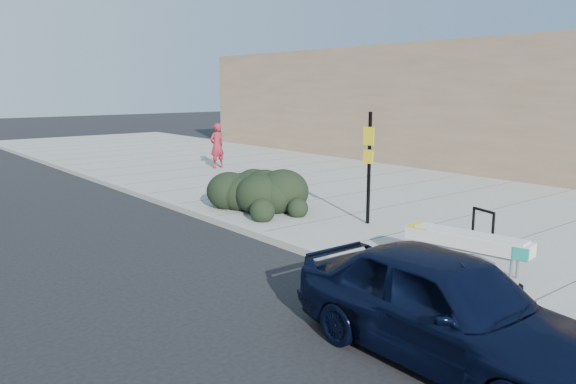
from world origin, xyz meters
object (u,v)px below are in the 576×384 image
(bike_rack, at_px, (483,226))
(pedestrian, at_px, (217,146))
(sedan_navy, at_px, (446,307))
(bench, at_px, (467,241))
(sign_post, at_px, (369,161))

(bike_rack, relative_size, pedestrian, 0.48)
(sedan_navy, bearing_deg, bench, 30.32)
(bench, xyz_separation_m, sign_post, (1.20, 3.51, 0.97))
(sign_post, relative_size, pedestrian, 1.47)
(pedestrian, bearing_deg, sedan_navy, 60.92)
(sedan_navy, distance_m, pedestrian, 16.75)
(sedan_navy, relative_size, pedestrian, 2.32)
(bike_rack, xyz_separation_m, sign_post, (-0.04, 3.06, 0.99))
(bench, height_order, pedestrian, pedestrian)
(bench, height_order, bike_rack, bike_rack)
(sign_post, bearing_deg, bike_rack, -94.41)
(sign_post, bearing_deg, bench, -113.97)
(bike_rack, relative_size, sedan_navy, 0.21)
(sedan_navy, height_order, pedestrian, pedestrian)
(bike_rack, bearing_deg, pedestrian, 95.49)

